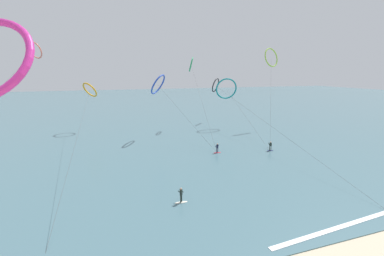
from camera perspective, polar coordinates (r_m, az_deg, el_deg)
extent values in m
cube|color=#476B75|center=(114.64, -13.34, 5.32)|extent=(400.00, 200.00, 0.08)
ellipsoid|color=navy|center=(46.82, 17.27, -4.91)|extent=(1.40, 0.40, 0.06)
cylinder|color=#1E2823|center=(46.76, 17.46, -4.39)|extent=(0.12, 0.12, 0.80)
cylinder|color=#1E2823|center=(46.64, 17.15, -4.41)|extent=(0.12, 0.12, 0.80)
cube|color=#1E2823|center=(46.50, 17.36, -3.56)|extent=(0.35, 0.25, 0.62)
sphere|color=tan|center=(46.39, 17.40, -3.06)|extent=(0.22, 0.22, 0.22)
cylinder|color=#1E2823|center=(46.68, 17.53, -3.45)|extent=(0.17, 0.51, 0.39)
cylinder|color=#1E2823|center=(46.49, 17.04, -3.48)|extent=(0.17, 0.51, 0.39)
ellipsoid|color=silver|center=(27.97, -2.46, -16.46)|extent=(1.40, 0.40, 0.06)
cylinder|color=#1E2823|center=(27.88, -2.37, -15.56)|extent=(0.12, 0.12, 0.80)
cylinder|color=#1E2823|center=(27.65, -2.57, -15.81)|extent=(0.12, 0.12, 0.80)
cube|color=#1E2823|center=(27.43, -2.48, -14.38)|extent=(0.35, 0.38, 0.62)
sphere|color=tan|center=(27.25, -2.49, -13.59)|extent=(0.22, 0.22, 0.22)
cylinder|color=#1E2823|center=(27.70, -2.39, -13.98)|extent=(0.46, 0.37, 0.39)
cylinder|color=#1E2823|center=(27.33, -2.72, -14.37)|extent=(0.46, 0.37, 0.39)
ellipsoid|color=red|center=(43.81, 5.72, -5.58)|extent=(1.40, 0.40, 0.06)
cylinder|color=#191E38|center=(43.58, 5.61, -5.08)|extent=(0.12, 0.12, 0.80)
cylinder|color=#191E38|center=(43.77, 5.86, -5.01)|extent=(0.12, 0.12, 0.80)
cube|color=#191E38|center=(43.47, 5.75, -4.15)|extent=(0.37, 0.31, 0.62)
sphere|color=tan|center=(43.35, 5.76, -3.62)|extent=(0.22, 0.22, 0.22)
cylinder|color=#191E38|center=(43.41, 5.49, -4.10)|extent=(0.28, 0.50, 0.39)
cylinder|color=#191E38|center=(43.71, 5.89, -3.99)|extent=(0.28, 0.50, 0.39)
torus|color=orange|center=(63.61, -22.13, 8.01)|extent=(4.42, 4.67, 3.55)
cylinder|color=#3F3F3F|center=(42.43, -24.27, -0.72)|extent=(1.23, 44.28, 9.55)
torus|color=#EA7260|center=(70.16, -31.96, 14.72)|extent=(3.91, 3.70, 3.79)
torus|color=black|center=(71.05, 5.35, 9.63)|extent=(3.80, 3.83, 3.94)
cylinder|color=#3F3F3F|center=(48.98, 15.55, 1.88)|extent=(2.53, 50.23, 10.07)
torus|color=#8CC62D|center=(66.06, 17.51, 14.98)|extent=(4.86, 2.75, 4.55)
cylinder|color=#3F3F3F|center=(55.62, 17.40, 6.63)|extent=(11.46, 17.84, 17.07)
torus|color=teal|center=(63.39, 7.78, 8.82)|extent=(5.49, 2.53, 5.21)
cylinder|color=#3F3F3F|center=(54.56, 11.82, 2.86)|extent=(1.14, 20.76, 9.57)
torus|color=#2647B7|center=(52.86, -7.70, 9.76)|extent=(4.78, 5.33, 4.16)
cylinder|color=#3F3F3F|center=(47.60, -1.59, 2.68)|extent=(7.42, 13.90, 11.11)
torus|color=#199351|center=(63.45, -0.21, 14.21)|extent=(2.20, 3.73, 3.50)
cylinder|color=#3F3F3F|center=(52.80, 2.25, 6.02)|extent=(2.48, 22.33, 15.44)
cube|color=white|center=(28.33, 31.78, -18.19)|extent=(17.43, 1.73, 0.12)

